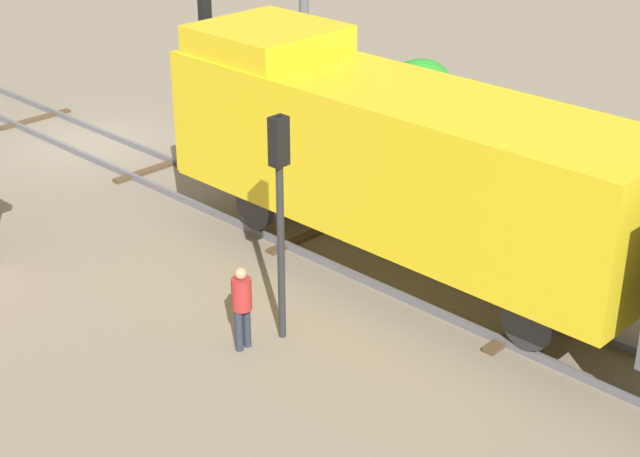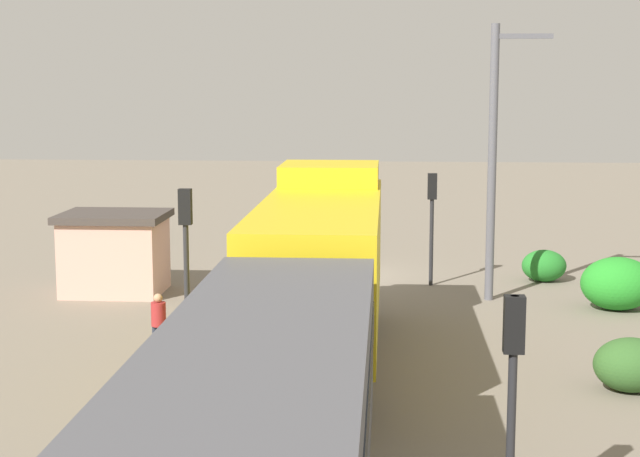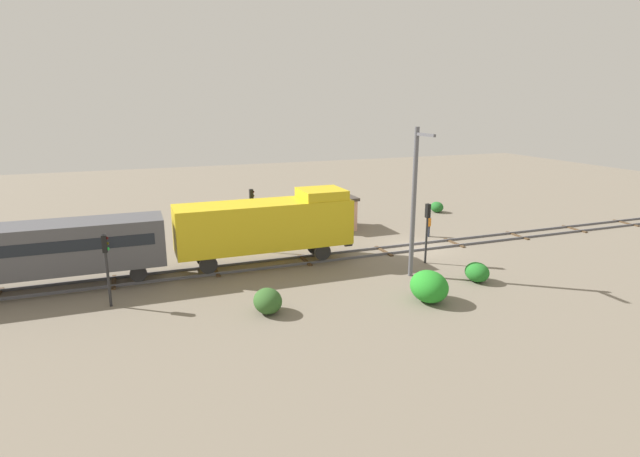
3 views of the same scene
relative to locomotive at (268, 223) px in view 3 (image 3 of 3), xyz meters
The scene contains 15 objects.
ground_plane 11.65m from the locomotive, 90.00° to the right, with size 106.12×106.12×0.00m, color #756B5B.
railway_track 11.63m from the locomotive, 90.00° to the right, with size 2.40×70.75×0.16m.
locomotive is the anchor object (origin of this frame).
passenger_car_leading 13.34m from the locomotive, 90.00° to the left, with size 2.84×14.00×3.66m.
traffic_signal_near 10.24m from the locomotive, 108.20° to the right, with size 0.32×0.34×3.95m.
traffic_signal_mid 3.42m from the locomotive, ahead, with size 0.32×0.34×4.43m.
traffic_signal_far 10.04m from the locomotive, 111.02° to the left, with size 0.32×0.34×3.82m.
worker_near_track 13.84m from the locomotive, 79.93° to the right, with size 0.38×0.38×1.70m.
worker_by_signal 4.56m from the locomotive, ahead, with size 0.38×0.38×1.70m.
catenary_mast 9.28m from the locomotive, 123.85° to the right, with size 1.94×0.28×8.90m.
relay_hut 10.86m from the locomotive, 45.89° to the right, with size 3.50×2.90×2.74m.
bush_near 7.84m from the locomotive, 164.69° to the left, with size 1.73×1.42×1.26m, color #305B26.
bush_mid 21.61m from the locomotive, 63.11° to the right, with size 1.39×1.13×1.01m, color #216726.
bush_far 13.08m from the locomotive, 124.29° to the right, with size 1.58×1.29×1.15m, color #237426.
bush_back 11.07m from the locomotive, 144.40° to the right, with size 2.30×1.88×1.67m, color #258B26.
Camera 3 is at (-29.88, 19.07, 10.29)m, focal length 28.00 mm.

